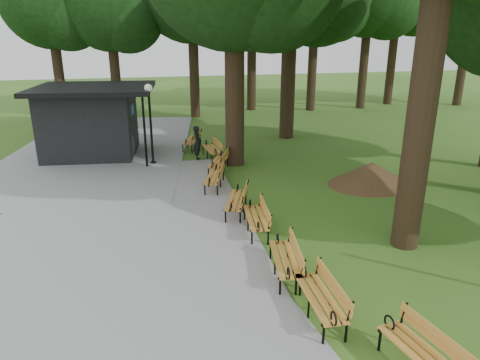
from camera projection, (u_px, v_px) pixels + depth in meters
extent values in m
plane|color=#33621C|center=(296.00, 295.00, 9.52)|extent=(100.00, 100.00, 0.00)
cube|color=gray|center=(111.00, 251.00, 11.39)|extent=(12.00, 38.00, 0.06)
imported|color=black|center=(198.00, 143.00, 19.29)|extent=(0.43, 0.60, 1.54)
cylinder|color=black|center=(151.00, 128.00, 18.45)|extent=(0.10, 0.10, 3.17)
sphere|color=white|center=(148.00, 88.00, 17.91)|extent=(0.32, 0.32, 0.32)
cone|color=#47301C|center=(371.00, 174.00, 16.26)|extent=(2.69, 2.69, 0.87)
cylinder|color=black|center=(425.00, 84.00, 10.40)|extent=(0.70, 0.70, 8.51)
cylinder|color=black|center=(235.00, 74.00, 17.74)|extent=(0.80, 0.80, 7.65)
cylinder|color=black|center=(288.00, 67.00, 22.53)|extent=(0.76, 0.76, 7.44)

